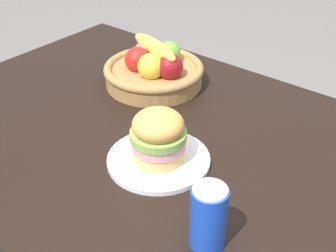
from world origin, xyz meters
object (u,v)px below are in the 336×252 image
Objects in this scene: plate at (159,160)px; soda_can at (208,217)px; fruit_basket at (154,69)px; sandwich at (158,136)px.

plate is 1.84× the size of soda_can.
soda_can is at bearing -40.66° from fruit_basket.
fruit_basket reaches higher than sandwich.
sandwich is at bearing 150.20° from soda_can.
plate is 0.07m from sandwich.
plate is at bearing 180.00° from sandwich.
fruit_basket reaches higher than soda_can.
soda_can is 0.43× the size of fruit_basket.
soda_can reaches higher than plate.
sandwich is 0.99× the size of soda_can.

